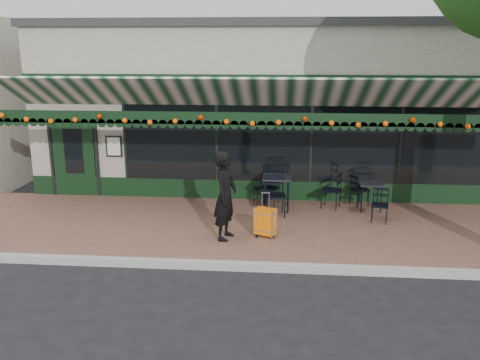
# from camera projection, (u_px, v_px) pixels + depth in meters

# --- Properties ---
(ground) EXTENTS (80.00, 80.00, 0.00)m
(ground) POSITION_uv_depth(u_px,v_px,m) (244.00, 268.00, 9.50)
(ground) COLOR black
(ground) RESTS_ON ground
(sidewalk) EXTENTS (18.00, 4.00, 0.15)m
(sidewalk) POSITION_uv_depth(u_px,v_px,m) (250.00, 228.00, 11.41)
(sidewalk) COLOR brown
(sidewalk) RESTS_ON ground
(curb) EXTENTS (18.00, 0.16, 0.15)m
(curb) POSITION_uv_depth(u_px,v_px,m) (243.00, 266.00, 9.40)
(curb) COLOR #9E9E99
(curb) RESTS_ON ground
(restaurant_building) EXTENTS (12.00, 9.60, 4.50)m
(restaurant_building) POSITION_uv_depth(u_px,v_px,m) (262.00, 102.00, 16.47)
(restaurant_building) COLOR gray
(restaurant_building) RESTS_ON ground
(woman) EXTENTS (0.58, 0.75, 1.84)m
(woman) POSITION_uv_depth(u_px,v_px,m) (225.00, 196.00, 10.35)
(woman) COLOR black
(woman) RESTS_ON sidewalk
(suitcase) EXTENTS (0.47, 0.38, 0.96)m
(suitcase) POSITION_uv_depth(u_px,v_px,m) (265.00, 222.00, 10.60)
(suitcase) COLOR orange
(suitcase) RESTS_ON sidewalk
(cafe_table_a) EXTENTS (0.55, 0.55, 0.68)m
(cafe_table_a) POSITION_uv_depth(u_px,v_px,m) (370.00, 186.00, 12.27)
(cafe_table_a) COLOR black
(cafe_table_a) RESTS_ON sidewalk
(cafe_table_b) EXTENTS (0.68, 0.68, 0.83)m
(cafe_table_b) POSITION_uv_depth(u_px,v_px,m) (277.00, 180.00, 12.25)
(cafe_table_b) COLOR black
(cafe_table_b) RESTS_ON sidewalk
(chair_a_left) EXTENTS (0.57, 0.57, 0.89)m
(chair_a_left) POSITION_uv_depth(u_px,v_px,m) (331.00, 190.00, 12.45)
(chair_a_left) COLOR black
(chair_a_left) RESTS_ON sidewalk
(chair_a_right) EXTENTS (0.52, 0.52, 0.79)m
(chair_a_right) POSITION_uv_depth(u_px,v_px,m) (360.00, 190.00, 12.67)
(chair_a_right) COLOR black
(chair_a_right) RESTS_ON sidewalk
(chair_a_front) EXTENTS (0.46, 0.46, 0.77)m
(chair_a_front) POSITION_uv_depth(u_px,v_px,m) (380.00, 206.00, 11.48)
(chair_a_front) COLOR black
(chair_a_front) RESTS_ON sidewalk
(chair_b_left) EXTENTS (0.48, 0.48, 0.75)m
(chair_b_left) POSITION_uv_depth(u_px,v_px,m) (262.00, 189.00, 12.83)
(chair_b_left) COLOR black
(chair_b_left) RESTS_ON sidewalk
(chair_b_right) EXTENTS (0.52, 0.52, 0.84)m
(chair_b_right) POSITION_uv_depth(u_px,v_px,m) (270.00, 189.00, 12.71)
(chair_b_right) COLOR black
(chair_b_right) RESTS_ON sidewalk
(chair_b_front) EXTENTS (0.54, 0.54, 0.96)m
(chair_b_front) POSITION_uv_depth(u_px,v_px,m) (276.00, 196.00, 11.85)
(chair_b_front) COLOR black
(chair_b_front) RESTS_ON sidewalk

